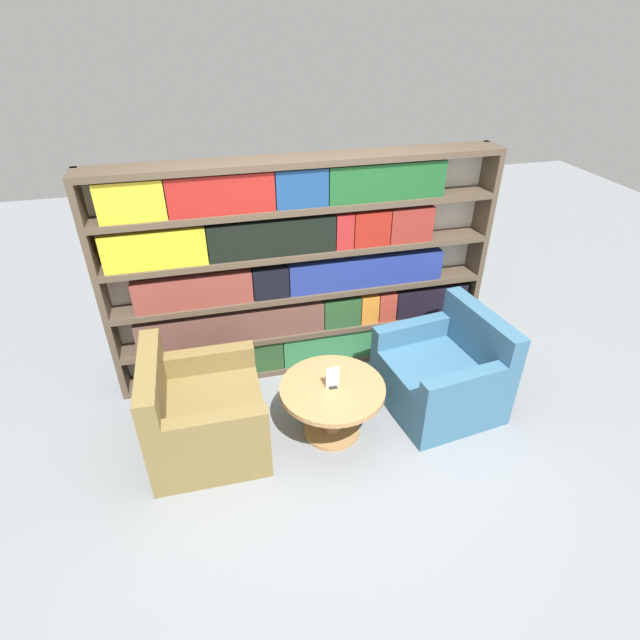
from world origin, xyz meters
The scene contains 6 objects.
ground_plane centered at (0.00, 0.00, 0.00)m, with size 14.00×14.00×0.00m, color gray.
bookshelf centered at (-0.04, 1.30, 0.93)m, with size 3.28×0.30×1.91m.
armchair_left centered at (-0.98, 0.45, 0.29)m, with size 0.83×0.89×0.82m.
armchair_right centered at (0.98, 0.45, 0.29)m, with size 0.93×0.98×0.82m.
coffee_table centered at (0.00, 0.34, 0.33)m, with size 0.80×0.80×0.46m.
table_sign centered at (0.00, 0.34, 0.53)m, with size 0.10×0.06×0.18m.
Camera 1 is at (-0.80, -2.44, 2.87)m, focal length 28.00 mm.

